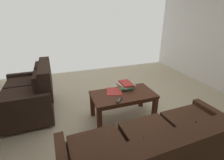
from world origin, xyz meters
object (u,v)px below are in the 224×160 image
at_px(tv_remote, 119,100).
at_px(loose_magazine, 114,91).
at_px(loveseat_near, 32,94).
at_px(book_stack, 126,85).
at_px(sofa_main, 158,153).
at_px(coffee_table, 123,97).

relative_size(tv_remote, loose_magazine, 0.50).
bearing_deg(loveseat_near, book_stack, 162.93).
bearing_deg(loose_magazine, book_stack, 35.60).
relative_size(loveseat_near, loose_magazine, 4.09).
relative_size(sofa_main, book_stack, 5.92).
bearing_deg(sofa_main, book_stack, -99.34).
xyz_separation_m(sofa_main, book_stack, (-0.23, -1.40, 0.17)).
height_order(loveseat_near, coffee_table, loveseat_near).
distance_m(loveseat_near, book_stack, 1.71).
bearing_deg(sofa_main, loveseat_near, -53.57).
xyz_separation_m(loveseat_near, tv_remote, (-1.34, 0.91, 0.11)).
height_order(tv_remote, loose_magazine, tv_remote).
xyz_separation_m(sofa_main, loose_magazine, (0.02, -1.32, 0.12)).
bearing_deg(loose_magazine, sofa_main, -71.56).
height_order(sofa_main, book_stack, sofa_main).
relative_size(book_stack, tv_remote, 2.29).
bearing_deg(loose_magazine, coffee_table, -28.24).
bearing_deg(loveseat_near, loose_magazine, 157.11).
bearing_deg(sofa_main, tv_remote, -86.49).
bearing_deg(tv_remote, sofa_main, 93.51).
relative_size(loveseat_near, coffee_table, 1.16).
bearing_deg(loose_magazine, tv_remote, -79.43).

